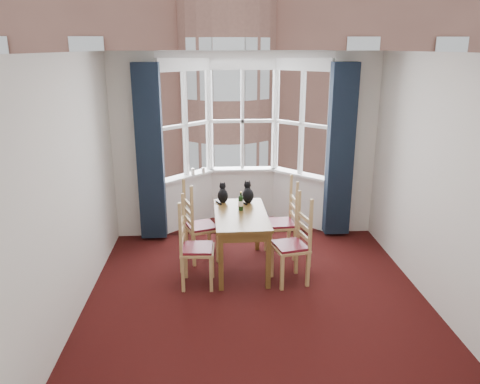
{
  "coord_description": "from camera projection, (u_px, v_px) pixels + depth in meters",
  "views": [
    {
      "loc": [
        -0.48,
        -4.73,
        2.85
      ],
      "look_at": [
        -0.15,
        1.05,
        1.05
      ],
      "focal_mm": 35.0,
      "sensor_mm": 36.0,
      "label": 1
    }
  ],
  "objects": [
    {
      "name": "chair_right_far",
      "position": [
        287.0,
        224.0,
        6.56
      ],
      "size": [
        0.42,
        0.44,
        0.92
      ],
      "color": "tan",
      "rests_on": "floor"
    },
    {
      "name": "wall_right",
      "position": [
        443.0,
        187.0,
        5.08
      ],
      "size": [
        0.0,
        4.5,
        4.5
      ],
      "primitive_type": "plane",
      "rotation": [
        1.57,
        0.0,
        -1.57
      ],
      "color": "silver",
      "rests_on": "floor"
    },
    {
      "name": "chair_right_near",
      "position": [
        297.0,
        246.0,
        5.83
      ],
      "size": [
        0.49,
        0.5,
        0.92
      ],
      "color": "tan",
      "rests_on": "floor"
    },
    {
      "name": "dining_table",
      "position": [
        241.0,
        221.0,
        6.12
      ],
      "size": [
        0.71,
        1.28,
        0.78
      ],
      "color": "brown",
      "rests_on": "floor"
    },
    {
      "name": "bay_window",
      "position": [
        243.0,
        140.0,
        7.59
      ],
      "size": [
        2.76,
        0.94,
        2.8
      ],
      "color": "white",
      "rests_on": "floor"
    },
    {
      "name": "candle_tall",
      "position": [
        193.0,
        172.0,
        7.54
      ],
      "size": [
        0.06,
        0.06,
        0.11
      ],
      "primitive_type": "cylinder",
      "color": "white",
      "rests_on": "bay_window"
    },
    {
      "name": "cat_right",
      "position": [
        248.0,
        194.0,
        6.5
      ],
      "size": [
        0.17,
        0.23,
        0.31
      ],
      "color": "black",
      "rests_on": "dining_table"
    },
    {
      "name": "wall_left",
      "position": [
        68.0,
        193.0,
        4.86
      ],
      "size": [
        0.0,
        4.5,
        4.5
      ],
      "primitive_type": "plane",
      "rotation": [
        1.57,
        0.0,
        1.57
      ],
      "color": "silver",
      "rests_on": "floor"
    },
    {
      "name": "curtain_left",
      "position": [
        150.0,
        154.0,
        6.88
      ],
      "size": [
        0.38,
        0.22,
        2.6
      ],
      "primitive_type": "cube",
      "color": "#152030",
      "rests_on": "floor"
    },
    {
      "name": "cat_left",
      "position": [
        223.0,
        195.0,
        6.5
      ],
      "size": [
        0.15,
        0.21,
        0.29
      ],
      "color": "black",
      "rests_on": "dining_table"
    },
    {
      "name": "wall_back_pier_right",
      "position": [
        352.0,
        145.0,
        7.2
      ],
      "size": [
        0.7,
        0.12,
        2.8
      ],
      "primitive_type": "cube",
      "color": "silver",
      "rests_on": "floor"
    },
    {
      "name": "chair_left_near",
      "position": [
        190.0,
        250.0,
        5.73
      ],
      "size": [
        0.42,
        0.44,
        0.92
      ],
      "color": "tan",
      "rests_on": "floor"
    },
    {
      "name": "floor",
      "position": [
        258.0,
        306.0,
        5.38
      ],
      "size": [
        4.5,
        4.5,
        0.0
      ],
      "primitive_type": "plane",
      "color": "black",
      "rests_on": "ground"
    },
    {
      "name": "chair_left_far",
      "position": [
        195.0,
        228.0,
        6.41
      ],
      "size": [
        0.52,
        0.53,
        0.92
      ],
      "color": "tan",
      "rests_on": "floor"
    },
    {
      "name": "tenement_building",
      "position": [
        225.0,
        80.0,
        18.27
      ],
      "size": [
        18.4,
        7.8,
        15.2
      ],
      "color": "#935C4C",
      "rests_on": "street"
    },
    {
      "name": "candle_short",
      "position": [
        203.0,
        171.0,
        7.58
      ],
      "size": [
        0.06,
        0.06,
        0.11
      ],
      "primitive_type": "cylinder",
      "color": "white",
      "rests_on": "bay_window"
    },
    {
      "name": "wall_near",
      "position": [
        295.0,
        298.0,
        2.82
      ],
      "size": [
        4.0,
        0.0,
        4.0
      ],
      "primitive_type": "plane",
      "rotation": [
        -1.57,
        0.0,
        0.0
      ],
      "color": "silver",
      "rests_on": "floor"
    },
    {
      "name": "wall_back_pier_left",
      "position": [
        136.0,
        148.0,
        7.02
      ],
      "size": [
        0.7,
        0.12,
        2.8
      ],
      "primitive_type": "cube",
      "color": "silver",
      "rests_on": "floor"
    },
    {
      "name": "ceiling",
      "position": [
        261.0,
        52.0,
        4.55
      ],
      "size": [
        4.5,
        4.5,
        0.0
      ],
      "primitive_type": "plane",
      "rotation": [
        3.14,
        0.0,
        0.0
      ],
      "color": "white",
      "rests_on": "floor"
    },
    {
      "name": "wine_bottle",
      "position": [
        241.0,
        202.0,
        6.17
      ],
      "size": [
        0.07,
        0.07,
        0.26
      ],
      "color": "black",
      "rests_on": "dining_table"
    },
    {
      "name": "street",
      "position": [
        220.0,
        161.0,
        37.91
      ],
      "size": [
        80.0,
        80.0,
        0.0
      ],
      "primitive_type": "plane",
      "color": "#333335",
      "rests_on": "ground"
    },
    {
      "name": "curtain_right",
      "position": [
        340.0,
        151.0,
        7.03
      ],
      "size": [
        0.38,
        0.22,
        2.6
      ],
      "primitive_type": "cube",
      "color": "#152030",
      "rests_on": "floor"
    }
  ]
}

